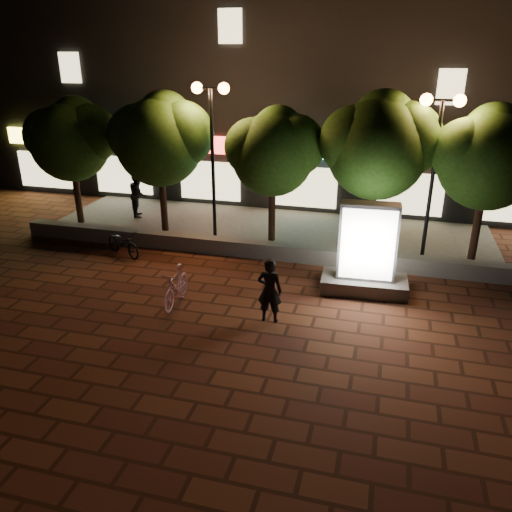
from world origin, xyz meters
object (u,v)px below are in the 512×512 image
(scooter_pink, at_px, (176,286))
(tree_far_left, at_px, (72,137))
(tree_right, at_px, (380,143))
(street_lamp_right, at_px, (438,135))
(pedestrian, at_px, (138,194))
(rider, at_px, (270,291))
(tree_far_right, at_px, (491,154))
(ad_kiosk, at_px, (366,257))
(street_lamp_left, at_px, (211,122))
(tree_left, at_px, (161,137))
(tree_mid, at_px, (275,149))
(scooter_parked, at_px, (123,243))

(scooter_pink, bearing_deg, tree_far_left, 137.58)
(tree_right, xyz_separation_m, street_lamp_right, (1.64, -0.26, 0.33))
(pedestrian, bearing_deg, rider, -156.78)
(tree_right, height_order, pedestrian, tree_right)
(tree_far_right, xyz_separation_m, ad_kiosk, (-3.20, -3.08, -2.35))
(tree_far_left, height_order, street_lamp_left, street_lamp_left)
(tree_left, bearing_deg, tree_mid, -0.00)
(tree_far_right, xyz_separation_m, street_lamp_left, (-8.55, -0.26, 0.66))
(scooter_pink, xyz_separation_m, pedestrian, (-4.31, 6.38, 0.46))
(street_lamp_right, relative_size, pedestrian, 2.82)
(tree_left, height_order, tree_far_right, tree_left)
(tree_far_left, xyz_separation_m, scooter_pink, (6.08, -5.14, -2.79))
(tree_far_left, distance_m, tree_far_right, 14.00)
(tree_far_right, bearing_deg, ad_kiosk, -136.14)
(tree_right, relative_size, rider, 3.06)
(ad_kiosk, relative_size, rider, 1.52)
(tree_left, relative_size, tree_right, 0.97)
(pedestrian, bearing_deg, tree_mid, -125.03)
(tree_far_left, relative_size, street_lamp_left, 0.89)
(tree_far_left, relative_size, tree_far_right, 0.97)
(scooter_pink, height_order, pedestrian, pedestrian)
(scooter_pink, bearing_deg, tree_mid, 72.35)
(street_lamp_right, xyz_separation_m, ad_kiosk, (-1.65, -2.82, -2.88))
(tree_far_left, bearing_deg, street_lamp_right, -1.21)
(tree_far_left, distance_m, scooter_pink, 8.44)
(tree_left, bearing_deg, scooter_parked, -99.81)
(tree_right, distance_m, street_lamp_right, 1.70)
(tree_left, distance_m, street_lamp_left, 2.05)
(tree_mid, xyz_separation_m, street_lamp_left, (-2.05, -0.26, 0.81))
(tree_far_right, relative_size, scooter_pink, 2.87)
(tree_far_left, distance_m, ad_kiosk, 11.46)
(tree_far_left, xyz_separation_m, tree_right, (10.80, 0.00, 0.27))
(tree_far_left, relative_size, pedestrian, 2.62)
(scooter_pink, distance_m, pedestrian, 7.71)
(tree_right, distance_m, scooter_parked, 8.70)
(street_lamp_right, xyz_separation_m, rider, (-3.79, -5.14, -3.07))
(tree_left, relative_size, scooter_pink, 2.95)
(street_lamp_left, xyz_separation_m, scooter_pink, (0.64, -4.87, -3.53))
(rider, xyz_separation_m, pedestrian, (-6.89, 6.65, 0.14))
(scooter_pink, bearing_deg, street_lamp_left, 95.19)
(street_lamp_left, height_order, ad_kiosk, street_lamp_left)
(street_lamp_left, height_order, scooter_pink, street_lamp_left)
(tree_far_left, height_order, tree_far_right, tree_far_right)
(scooter_parked, bearing_deg, rider, -91.32)
(street_lamp_right, bearing_deg, scooter_pink, -142.56)
(tree_mid, xyz_separation_m, pedestrian, (-5.73, 1.24, -2.25))
(scooter_pink, xyz_separation_m, rider, (2.58, -0.27, 0.33))
(tree_far_left, bearing_deg, tree_far_right, 0.00)
(tree_far_right, bearing_deg, tree_mid, -180.00)
(rider, distance_m, pedestrian, 9.58)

